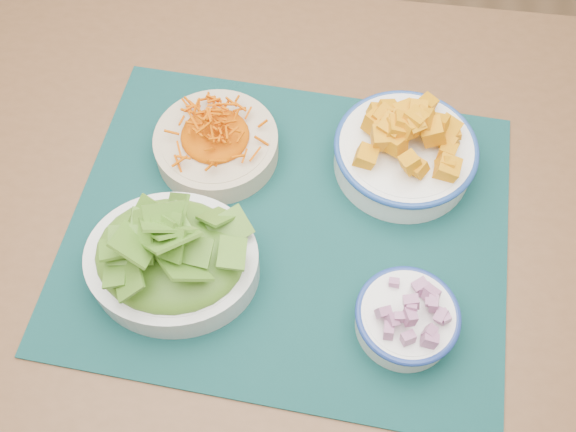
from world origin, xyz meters
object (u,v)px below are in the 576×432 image
Objects in this scene: placemat at (288,227)px; carrot_bowl at (216,141)px; lettuce_bowl at (170,254)px; onion_bowl at (407,317)px; table at (268,218)px; squash_bowl at (406,147)px.

carrot_bowl is (-0.12, 0.11, 0.04)m from placemat.
lettuce_bowl is at bearing -144.85° from placemat.
lettuce_bowl reaches higher than onion_bowl.
table is 9.39× the size of onion_bowl.
squash_bowl is at bearing 42.41° from placemat.
placemat is 0.17m from carrot_bowl.
carrot_bowl is at bearing 81.91° from lettuce_bowl.
placemat is at bearing 29.69° from lettuce_bowl.
table is 0.24m from lettuce_bowl.
onion_bowl is (0.21, -0.19, 0.13)m from table.
squash_bowl is (0.19, 0.06, 0.14)m from table.
carrot_bowl reaches higher than placemat.
placemat reaches higher than table.
lettuce_bowl is at bearing -142.95° from squash_bowl.
lettuce_bowl is (-0.29, -0.22, 0.00)m from squash_bowl.
lettuce_bowl reaches higher than carrot_bowl.
onion_bowl is (0.29, -0.23, -0.00)m from carrot_bowl.
squash_bowl is 1.61× the size of onion_bowl.
table is 5.84× the size of carrot_bowl.
lettuce_bowl reaches higher than squash_bowl.
carrot_bowl is at bearing 141.80° from onion_bowl.
onion_bowl is (0.02, -0.25, -0.01)m from squash_bowl.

